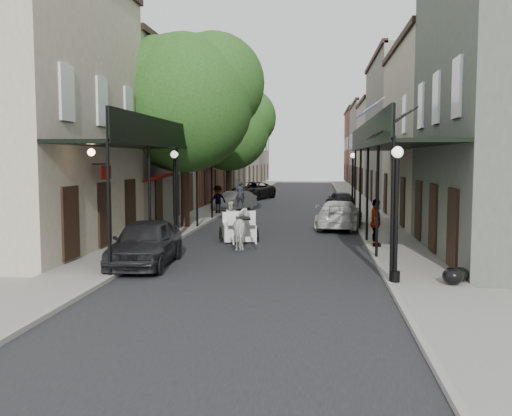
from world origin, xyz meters
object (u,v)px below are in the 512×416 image
(car_left_mid, at_px, (234,201))
(lamppost_right_far, at_px, (353,182))
(car_left_far, at_px, (252,191))
(horse, at_px, (243,229))
(pedestrian_sidewalk_left, at_px, (218,199))
(carriage, at_px, (238,217))
(tree_far, at_px, (234,127))
(pedestrian_sidewalk_right, at_px, (376,223))
(pedestrian_walking, at_px, (232,218))
(car_right_far, at_px, (340,200))
(lamppost_right_near, at_px, (396,212))
(car_left_near, at_px, (145,243))
(lamppost_left, at_px, (175,193))
(car_right_near, at_px, (340,215))
(tree_near, at_px, (193,98))

(car_left_mid, bearing_deg, lamppost_right_far, 8.00)
(car_left_mid, relative_size, car_left_far, 0.72)
(lamppost_right_far, bearing_deg, horse, -109.60)
(pedestrian_sidewalk_left, bearing_deg, horse, 70.39)
(carriage, bearing_deg, horse, -90.00)
(car_left_mid, bearing_deg, car_left_far, 112.32)
(tree_far, height_order, pedestrian_sidewalk_right, tree_far)
(pedestrian_walking, height_order, car_right_far, pedestrian_walking)
(horse, xyz_separation_m, pedestrian_sidewalk_right, (5.09, 0.44, 0.26))
(lamppost_right_far, bearing_deg, lamppost_right_near, -90.00)
(horse, height_order, car_left_near, horse)
(lamppost_left, height_order, pedestrian_sidewalk_right, lamppost_left)
(lamppost_left, distance_m, pedestrian_sidewalk_left, 11.03)
(pedestrian_sidewalk_right, bearing_deg, horse, 99.17)
(horse, xyz_separation_m, car_right_far, (4.41, 18.17, -0.16))
(lamppost_right_near, xyz_separation_m, car_left_mid, (-7.70, 21.97, -1.41))
(tree_far, distance_m, car_right_near, 16.15)
(tree_near, bearing_deg, lamppost_right_far, 43.31)
(lamppost_left, height_order, car_right_near, lamppost_left)
(tree_far, relative_size, car_right_near, 1.76)
(lamppost_right_near, bearing_deg, pedestrian_walking, 120.69)
(tree_near, height_order, pedestrian_sidewalk_left, tree_near)
(tree_near, height_order, car_left_near, tree_near)
(car_right_far, bearing_deg, horse, 64.98)
(tree_near, bearing_deg, pedestrian_sidewalk_left, 90.02)
(car_left_near, distance_m, car_left_far, 30.37)
(tree_far, relative_size, pedestrian_walking, 5.66)
(car_right_near, bearing_deg, tree_near, 12.51)
(lamppost_left, distance_m, car_left_mid, 14.05)
(car_left_mid, bearing_deg, tree_near, -71.17)
(tree_near, distance_m, tree_far, 14.02)
(pedestrian_sidewalk_left, relative_size, pedestrian_sidewalk_right, 0.93)
(pedestrian_sidewalk_right, relative_size, car_left_mid, 0.47)
(carriage, distance_m, car_left_far, 24.25)
(lamppost_right_far, bearing_deg, carriage, -115.34)
(horse, height_order, car_left_mid, horse)
(tree_near, relative_size, tree_far, 1.12)
(carriage, bearing_deg, lamppost_right_near, -69.02)
(pedestrian_walking, bearing_deg, pedestrian_sidewalk_left, 96.39)
(car_right_far, bearing_deg, car_left_far, -60.93)
(lamppost_left, distance_m, pedestrian_sidewalk_right, 8.51)
(lamppost_right_near, xyz_separation_m, pedestrian_walking, (-6.10, 10.28, -1.29))
(pedestrian_sidewalk_left, xyz_separation_m, car_right_far, (7.72, 5.18, -0.35))
(tree_far, distance_m, lamppost_left, 18.57)
(lamppost_left, distance_m, car_left_near, 6.02)
(lamppost_right_far, xyz_separation_m, car_right_far, (-0.58, 4.16, -1.43))
(lamppost_left, xyz_separation_m, carriage, (2.69, 0.36, -1.04))
(carriage, bearing_deg, car_right_far, 60.24)
(car_left_near, distance_m, car_right_far, 23.14)
(tree_near, relative_size, pedestrian_sidewalk_left, 5.65)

